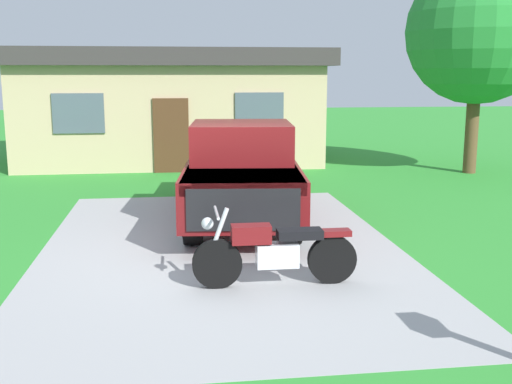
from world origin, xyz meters
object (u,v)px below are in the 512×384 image
pickup_truck (241,170)px  shade_tree (478,32)px  neighbor_house (171,105)px  motorcycle (274,251)px

pickup_truck → shade_tree: bearing=33.7°
neighbor_house → pickup_truck: bearing=-80.8°
motorcycle → pickup_truck: pickup_truck is taller
motorcycle → shade_tree: size_ratio=0.38×
motorcycle → shade_tree: bearing=50.8°
neighbor_house → shade_tree: bearing=-23.8°
motorcycle → shade_tree: 11.66m
shade_tree → pickup_truck: bearing=-146.3°
motorcycle → neighbor_house: (-1.36, 12.34, 1.32)m
shade_tree → motorcycle: bearing=-129.2°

